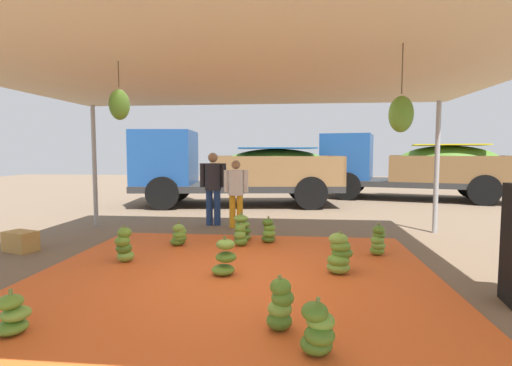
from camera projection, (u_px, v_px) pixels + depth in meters
The scene contains 19 objects.
ground_plane at pixel (257, 232), 8.44m from camera, with size 40.00×40.00×0.00m, color brown.
tarp_orange at pixel (235, 275), 5.46m from camera, with size 5.63×5.21×0.01m, color #E05B23.
tent_canopy at pixel (233, 73), 5.14m from camera, with size 8.00×7.00×2.85m.
banana_bunch_0 at pixel (280, 305), 3.77m from camera, with size 0.33×0.33×0.54m.
banana_bunch_1 at pixel (242, 229), 7.57m from camera, with size 0.44×0.43×0.55m.
banana_bunch_2 at pixel (318, 330), 3.30m from camera, with size 0.40×0.41×0.50m.
banana_bunch_3 at pixel (378, 241), 6.49m from camera, with size 0.31×0.31×0.55m.
banana_bunch_4 at pixel (179, 235), 7.17m from camera, with size 0.40×0.38×0.44m.
banana_bunch_6 at pixel (124, 246), 6.09m from camera, with size 0.37×0.38×0.58m.
banana_bunch_7 at pixel (269, 231), 7.40m from camera, with size 0.37×0.39×0.50m.
banana_bunch_8 at pixel (240, 236), 7.15m from camera, with size 0.35×0.34×0.43m.
banana_bunch_9 at pixel (13, 316), 3.68m from camera, with size 0.39×0.39×0.43m.
banana_bunch_10 at pixel (225, 259), 5.44m from camera, with size 0.45×0.41×0.55m.
banana_bunch_11 at pixel (339, 254), 5.53m from camera, with size 0.49×0.49×0.60m.
cargo_truck_main at pixel (231, 168), 12.66m from camera, with size 6.73×3.10×2.40m.
cargo_truck_far at pixel (406, 165), 14.35m from camera, with size 6.78×3.93×2.40m.
worker_0 at pixel (213, 183), 9.15m from camera, with size 0.63×0.38×1.71m.
worker_1 at pixel (236, 188), 8.86m from camera, with size 0.56×0.34×1.54m.
crate_0 at pixel (21, 241), 6.78m from camera, with size 0.54×0.35×0.35m, color #B78947.
Camera 1 is at (0.84, -5.28, 1.73)m, focal length 27.38 mm.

